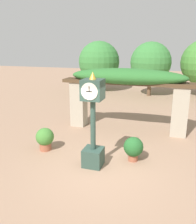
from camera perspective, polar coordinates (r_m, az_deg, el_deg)
name	(u,v)px	position (r m, az deg, el deg)	size (l,w,h in m)	color
ground_plane	(103,168)	(7.50, 1.10, -13.39)	(60.00, 60.00, 0.00)	#9E7A60
pedestal_clock	(93,122)	(7.10, -1.21, -2.43)	(0.59, 0.64, 2.93)	#2D473D
pergola	(127,85)	(10.21, 6.95, 6.41)	(5.68, 1.23, 2.72)	#A89E89
potted_plant_near_left	(133,148)	(7.84, 8.51, -8.47)	(0.64, 0.64, 0.81)	#9E563D
potted_plant_near_right	(45,138)	(8.73, -12.64, -6.16)	(0.64, 0.64, 0.82)	#9E563D
tree_line	(149,62)	(18.49, 12.16, 11.61)	(11.06, 4.04, 4.07)	brown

